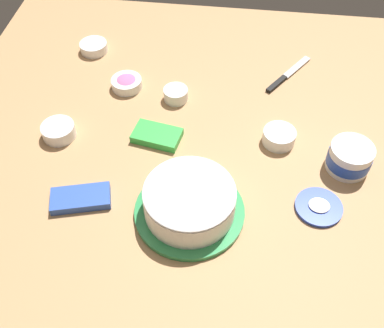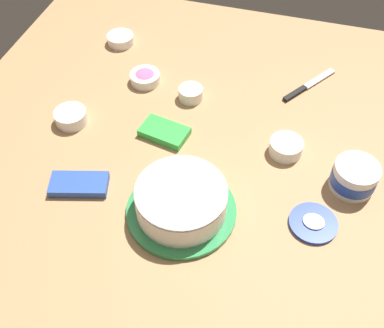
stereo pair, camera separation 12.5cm
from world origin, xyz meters
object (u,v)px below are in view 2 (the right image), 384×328
frosted_cake (181,201)px  candy_box_upper (79,184)px  sprinkle_bowl_blue (71,117)px  frosting_tub_lid (313,223)px  candy_box_lower (164,132)px  sprinkle_bowl_orange (286,147)px  sprinkle_bowl_yellow (191,93)px  sprinkle_bowl_rainbow (120,39)px  sprinkle_bowl_pink (145,77)px  spreading_knife (305,87)px  frosting_tub (354,178)px

frosted_cake → candy_box_upper: (-0.29, 0.00, -0.04)m
sprinkle_bowl_blue → candy_box_upper: size_ratio=0.63×
frosting_tub_lid → candy_box_upper: size_ratio=0.80×
frosting_tub_lid → candy_box_lower: 0.50m
frosted_cake → sprinkle_bowl_orange: 0.36m
sprinkle_bowl_yellow → candy_box_lower: 0.18m
frosted_cake → sprinkle_bowl_rainbow: (-0.42, 0.64, -0.03)m
frosted_cake → sprinkle_bowl_yellow: 0.44m
sprinkle_bowl_blue → sprinkle_bowl_orange: (0.64, 0.06, 0.00)m
sprinkle_bowl_rainbow → sprinkle_bowl_orange: bearing=-29.0°
sprinkle_bowl_pink → sprinkle_bowl_blue: size_ratio=1.01×
spreading_knife → sprinkle_bowl_pink: 0.52m
frosting_tub_lid → sprinkle_bowl_blue: sprinkle_bowl_blue is taller
candy_box_lower → frosting_tub_lid: bearing=-12.2°
spreading_knife → sprinkle_bowl_rainbow: size_ratio=2.18×
candy_box_lower → candy_box_upper: same height
frosting_tub → frosting_tub_lid: bearing=-119.6°
sprinkle_bowl_rainbow → sprinkle_bowl_orange: sprinkle_bowl_orange is taller
sprinkle_bowl_rainbow → candy_box_lower: sprinkle_bowl_rainbow is taller
sprinkle_bowl_orange → frosting_tub: bearing=-22.1°
sprinkle_bowl_pink → sprinkle_bowl_rainbow: bearing=131.6°
frosting_tub_lid → sprinkle_bowl_pink: sprinkle_bowl_pink is taller
frosted_cake → frosting_tub: frosted_cake is taller
candy_box_upper → sprinkle_bowl_yellow: bearing=50.9°
frosting_tub_lid → candy_box_lower: candy_box_lower is taller
frosting_tub_lid → spreading_knife: (-0.09, 0.52, -0.00)m
frosting_tub_lid → sprinkle_bowl_pink: 0.72m
spreading_knife → candy_box_lower: bearing=-139.0°
frosting_tub → candy_box_upper: 0.73m
candy_box_upper → sprinkle_bowl_blue: bearing=104.8°
frosted_cake → frosting_tub_lid: bearing=9.8°
sprinkle_bowl_yellow → candy_box_lower: size_ratio=0.56×
spreading_knife → sprinkle_bowl_blue: sprinkle_bowl_blue is taller
sprinkle_bowl_yellow → sprinkle_bowl_blue: bearing=-147.4°
frosting_tub_lid → sprinkle_bowl_orange: (-0.11, 0.22, 0.02)m
sprinkle_bowl_pink → candy_box_lower: sprinkle_bowl_pink is taller
candy_box_upper → sprinkle_bowl_rainbow: bearing=86.7°
frosted_cake → frosting_tub_lid: size_ratio=2.30×
candy_box_upper → frosted_cake: bearing=-15.7°
sprinkle_bowl_pink → sprinkle_bowl_rainbow: 0.24m
spreading_knife → sprinkle_bowl_yellow: sprinkle_bowl_yellow is taller
frosting_tub → candy_box_upper: size_ratio=0.78×
frosting_tub → sprinkle_bowl_blue: (-0.83, 0.02, -0.02)m
candy_box_lower → candy_box_upper: 0.29m
sprinkle_bowl_orange → candy_box_upper: (-0.51, -0.28, -0.01)m
sprinkle_bowl_blue → candy_box_upper: bearing=-59.9°
frosting_tub_lid → sprinkle_bowl_pink: bearing=145.7°
frosting_tub → sprinkle_bowl_rainbow: 0.94m
sprinkle_bowl_rainbow → candy_box_upper: (0.14, -0.64, -0.01)m
sprinkle_bowl_rainbow → candy_box_lower: bearing=-53.0°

